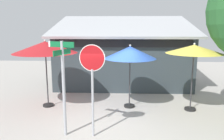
{
  "coord_description": "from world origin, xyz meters",
  "views": [
    {
      "loc": [
        0.57,
        -7.4,
        3.25
      ],
      "look_at": [
        0.19,
        1.2,
        1.6
      ],
      "focal_mm": 36.14,
      "sensor_mm": 36.0,
      "label": 1
    }
  ],
  "objects_px": {
    "street_sign_post": "(63,79)",
    "patio_umbrella_royal_blue_center": "(130,53)",
    "stop_sign": "(92,74)",
    "patio_umbrella_mustard_right": "(194,50)",
    "patio_umbrella_crimson_left": "(45,48)"
  },
  "relations": [
    {
      "from": "street_sign_post",
      "to": "stop_sign",
      "type": "height_order",
      "value": "street_sign_post"
    },
    {
      "from": "patio_umbrella_crimson_left",
      "to": "patio_umbrella_mustard_right",
      "type": "xyz_separation_m",
      "value": [
        5.78,
        -0.2,
        -0.05
      ]
    },
    {
      "from": "street_sign_post",
      "to": "patio_umbrella_mustard_right",
      "type": "xyz_separation_m",
      "value": [
        4.43,
        2.3,
        0.65
      ]
    },
    {
      "from": "patio_umbrella_crimson_left",
      "to": "patio_umbrella_royal_blue_center",
      "type": "relative_size",
      "value": 1.07
    },
    {
      "from": "street_sign_post",
      "to": "patio_umbrella_crimson_left",
      "type": "height_order",
      "value": "street_sign_post"
    },
    {
      "from": "patio_umbrella_royal_blue_center",
      "to": "patio_umbrella_mustard_right",
      "type": "relative_size",
      "value": 0.97
    },
    {
      "from": "stop_sign",
      "to": "patio_umbrella_royal_blue_center",
      "type": "height_order",
      "value": "stop_sign"
    },
    {
      "from": "street_sign_post",
      "to": "patio_umbrella_royal_blue_center",
      "type": "distance_m",
      "value": 3.3
    },
    {
      "from": "patio_umbrella_royal_blue_center",
      "to": "patio_umbrella_mustard_right",
      "type": "bearing_deg",
      "value": -6.11
    },
    {
      "from": "patio_umbrella_royal_blue_center",
      "to": "patio_umbrella_mustard_right",
      "type": "height_order",
      "value": "patio_umbrella_mustard_right"
    },
    {
      "from": "stop_sign",
      "to": "street_sign_post",
      "type": "bearing_deg",
      "value": 177.76
    },
    {
      "from": "street_sign_post",
      "to": "patio_umbrella_crimson_left",
      "type": "distance_m",
      "value": 2.92
    },
    {
      "from": "street_sign_post",
      "to": "patio_umbrella_mustard_right",
      "type": "bearing_deg",
      "value": 27.39
    },
    {
      "from": "patio_umbrella_mustard_right",
      "to": "street_sign_post",
      "type": "bearing_deg",
      "value": -152.61
    },
    {
      "from": "stop_sign",
      "to": "patio_umbrella_royal_blue_center",
      "type": "relative_size",
      "value": 1.08
    }
  ]
}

